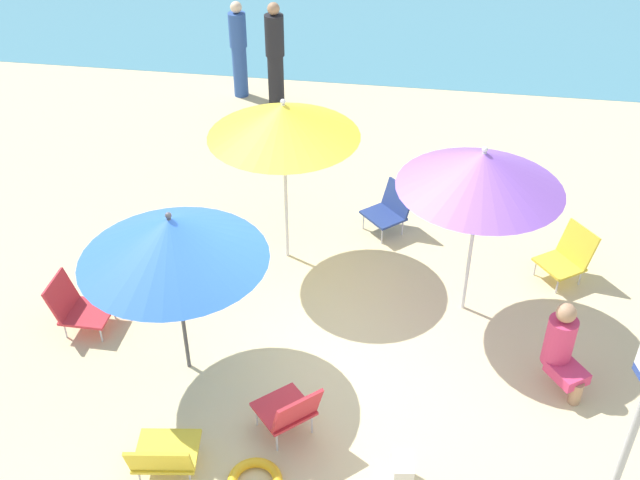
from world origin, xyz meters
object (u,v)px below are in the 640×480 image
(beach_chair_c, at_px, (131,274))
(person_a, at_px, (562,347))
(beach_bag, at_px, (402,472))
(umbrella_yellow, at_px, (283,120))
(beach_chair_d, at_px, (390,208))
(beach_chair_e, at_px, (76,305))
(warning_sign, at_px, (636,422))
(beach_chair_b, at_px, (568,255))
(person_b, at_px, (275,55))
(umbrella_purple, at_px, (482,171))
(umbrella_blue, at_px, (172,239))
(beach_chair_f, at_px, (164,456))
(beach_chair_a, at_px, (290,410))
(person_c, at_px, (239,49))

(beach_chair_c, distance_m, person_a, 4.64)
(beach_bag, bearing_deg, umbrella_yellow, 117.25)
(beach_chair_d, height_order, beach_bag, beach_chair_d)
(beach_chair_c, relative_size, person_a, 0.70)
(beach_chair_e, height_order, warning_sign, warning_sign)
(beach_chair_b, distance_m, person_b, 5.87)
(umbrella_purple, xyz_separation_m, beach_bag, (-0.52, -2.44, -1.61))
(umbrella_blue, xyz_separation_m, beach_chair_d, (1.81, 2.75, -1.26))
(warning_sign, distance_m, beach_bag, 1.99)
(warning_sign, bearing_deg, beach_chair_f, 166.52)
(beach_chair_a, height_order, beach_chair_e, beach_chair_a)
(umbrella_purple, xyz_separation_m, beach_chair_f, (-2.54, -2.68, -1.48))
(umbrella_yellow, distance_m, person_b, 4.31)
(beach_chair_c, height_order, person_c, person_c)
(beach_chair_a, relative_size, beach_bag, 2.37)
(umbrella_blue, xyz_separation_m, beach_chair_b, (3.91, 2.08, -1.26))
(person_a, bearing_deg, beach_chair_c, -133.13)
(warning_sign, height_order, beach_bag, warning_sign)
(beach_chair_e, height_order, person_a, person_a)
(beach_chair_e, relative_size, person_a, 0.64)
(beach_chair_f, bearing_deg, umbrella_purple, -51.66)
(beach_chair_b, bearing_deg, beach_chair_c, -23.76)
(beach_chair_f, bearing_deg, person_b, -4.08)
(beach_chair_a, distance_m, person_c, 7.47)
(beach_chair_d, relative_size, beach_chair_e, 1.13)
(umbrella_purple, height_order, beach_chair_c, umbrella_purple)
(beach_chair_b, relative_size, person_b, 0.40)
(umbrella_purple, xyz_separation_m, warning_sign, (1.10, -2.64, -0.46))
(beach_chair_d, height_order, warning_sign, warning_sign)
(person_c, xyz_separation_m, beach_bag, (3.24, -7.49, -0.67))
(beach_chair_f, height_order, person_a, person_a)
(umbrella_blue, height_order, person_a, umbrella_blue)
(umbrella_purple, distance_m, beach_chair_e, 4.42)
(beach_chair_b, bearing_deg, beach_chair_f, 6.51)
(beach_chair_b, relative_size, beach_chair_d, 1.01)
(umbrella_yellow, distance_m, beach_chair_b, 3.60)
(beach_chair_f, distance_m, warning_sign, 3.77)
(umbrella_yellow, relative_size, beach_chair_e, 3.38)
(beach_chair_a, height_order, person_a, person_a)
(beach_chair_e, distance_m, person_b, 5.82)
(umbrella_blue, height_order, beach_chair_b, umbrella_blue)
(beach_chair_d, bearing_deg, beach_chair_a, 37.10)
(beach_chair_a, bearing_deg, warning_sign, -144.43)
(beach_chair_b, xyz_separation_m, warning_sign, (-0.07, -3.37, 0.98))
(beach_chair_d, relative_size, person_b, 0.40)
(umbrella_yellow, xyz_separation_m, person_a, (3.01, -1.67, -1.34))
(umbrella_yellow, height_order, beach_bag, umbrella_yellow)
(beach_chair_f, distance_m, person_b, 7.47)
(beach_chair_a, height_order, beach_chair_c, beach_chair_a)
(umbrella_purple, relative_size, beach_bag, 6.74)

